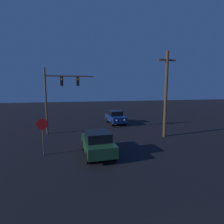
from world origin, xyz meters
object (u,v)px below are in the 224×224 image
Objects in this scene: car_near at (98,143)px; traffic_signal_mast at (58,90)px; stop_sign at (42,130)px; car_far at (116,117)px; utility_pole at (166,93)px.

traffic_signal_mast is (-2.92, 6.82, 3.49)m from car_near.
traffic_signal_mast is 2.58× the size of stop_sign.
stop_sign is at bearing 165.19° from car_near.
car_far is 0.62× the size of traffic_signal_mast.
stop_sign is at bearing 47.65° from car_far.
car_far is 12.01m from stop_sign.
car_far is 8.33m from traffic_signal_mast.
utility_pole reaches higher than stop_sign.
car_near is 3.83m from stop_sign.
car_near is at bearing -154.91° from utility_pole.
stop_sign reaches higher than car_far.
car_near is 0.99× the size of car_far.
utility_pole reaches higher than car_near.
car_far is (3.86, 10.18, 0.00)m from car_near.
car_near is 8.25m from utility_pole.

